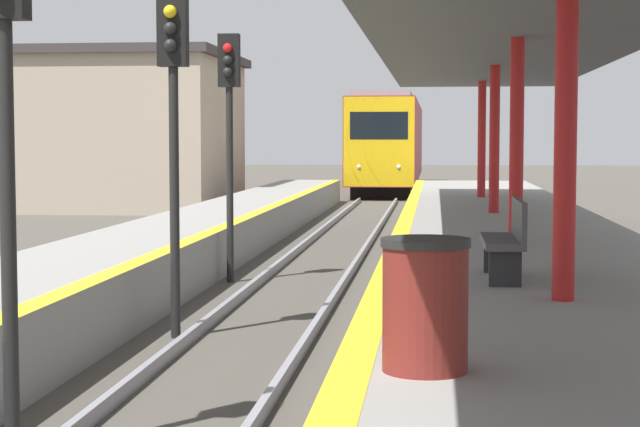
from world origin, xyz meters
TOP-DOWN VIEW (x-y plane):
  - train at (0.00, 50.90)m, footprint 2.88×21.04m
  - signal_near at (-0.98, 5.79)m, footprint 0.36×0.31m
  - signal_mid at (-0.98, 10.96)m, footprint 0.36×0.31m
  - signal_far at (-1.28, 16.13)m, footprint 0.36×0.31m
  - station_canopy at (3.51, 15.26)m, footprint 4.74×31.99m
  - trash_bin at (2.17, 5.44)m, footprint 0.62×0.62m
  - bench at (3.06, 10.42)m, footprint 0.44×1.55m
  - station_building at (-10.03, 35.64)m, footprint 10.09×8.36m

SIDE VIEW (x-z plane):
  - trash_bin at x=2.17m, z-range 0.86..1.79m
  - bench at x=3.06m, z-range 0.89..1.81m
  - train at x=0.00m, z-range 0.04..4.46m
  - station_building at x=-10.03m, z-range 0.01..5.55m
  - signal_near at x=-0.98m, z-range 0.86..5.12m
  - signal_mid at x=-0.98m, z-range 0.86..5.12m
  - signal_far at x=-1.28m, z-range 0.86..5.12m
  - station_canopy at x=3.51m, z-range 2.42..5.83m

